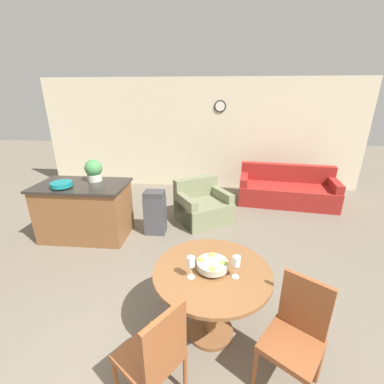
{
  "coord_description": "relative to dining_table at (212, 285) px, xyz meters",
  "views": [
    {
      "loc": [
        0.36,
        -1.17,
        2.28
      ],
      "look_at": [
        0.05,
        2.32,
        0.96
      ],
      "focal_mm": 24.0,
      "sensor_mm": 36.0,
      "label": 1
    }
  ],
  "objects": [
    {
      "name": "wall_back",
      "position": [
        -0.37,
        4.59,
        0.76
      ],
      "size": [
        8.0,
        0.09,
        2.7
      ],
      "color": "beige",
      "rests_on": "ground_plane"
    },
    {
      "name": "dining_table",
      "position": [
        0.0,
        0.0,
        0.0
      ],
      "size": [
        1.1,
        1.1,
        0.76
      ],
      "color": "brown",
      "rests_on": "ground_plane"
    },
    {
      "name": "dining_chair_near_left",
      "position": [
        -0.39,
        -0.68,
        -0.06
      ],
      "size": [
        0.59,
        0.59,
        0.97
      ],
      "rotation": [
        0.0,
        0.0,
        7.23
      ],
      "color": "brown",
      "rests_on": "ground_plane"
    },
    {
      "name": "dining_chair_near_right",
      "position": [
        0.68,
        -0.39,
        -0.06
      ],
      "size": [
        0.59,
        0.59,
        0.97
      ],
      "rotation": [
        0.0,
        0.0,
        8.8
      ],
      "color": "brown",
      "rests_on": "ground_plane"
    },
    {
      "name": "fruit_bowl",
      "position": [
        -0.0,
        0.0,
        0.24
      ],
      "size": [
        0.29,
        0.29,
        0.12
      ],
      "color": "#B7B29E",
      "rests_on": "dining_table"
    },
    {
      "name": "wine_glass_left",
      "position": [
        -0.19,
        -0.12,
        0.33
      ],
      "size": [
        0.07,
        0.07,
        0.21
      ],
      "color": "silver",
      "rests_on": "dining_table"
    },
    {
      "name": "wine_glass_right",
      "position": [
        0.21,
        -0.08,
        0.33
      ],
      "size": [
        0.07,
        0.07,
        0.21
      ],
      "color": "silver",
      "rests_on": "dining_table"
    },
    {
      "name": "kitchen_island",
      "position": [
        -2.15,
        1.77,
        -0.12
      ],
      "size": [
        1.45,
        0.84,
        0.94
      ],
      "color": "brown",
      "rests_on": "ground_plane"
    },
    {
      "name": "teal_bowl",
      "position": [
        -2.35,
        1.57,
        0.4
      ],
      "size": [
        0.32,
        0.32,
        0.09
      ],
      "color": "#147A7F",
      "rests_on": "kitchen_island"
    },
    {
      "name": "potted_plant",
      "position": [
        -2.0,
        1.96,
        0.53
      ],
      "size": [
        0.28,
        0.28,
        0.36
      ],
      "color": "beige",
      "rests_on": "kitchen_island"
    },
    {
      "name": "trash_bin",
      "position": [
        -1.01,
        1.97,
        -0.21
      ],
      "size": [
        0.35,
        0.27,
        0.78
      ],
      "color": "#47474C",
      "rests_on": "ground_plane"
    },
    {
      "name": "couch",
      "position": [
        1.61,
        3.59,
        -0.31
      ],
      "size": [
        2.15,
        1.14,
        0.81
      ],
      "rotation": [
        0.0,
        0.0,
        -0.13
      ],
      "color": "maroon",
      "rests_on": "ground_plane"
    },
    {
      "name": "armchair",
      "position": [
        -0.22,
        2.54,
        -0.32
      ],
      "size": [
        1.19,
        1.17,
        0.79
      ],
      "rotation": [
        0.0,
        0.0,
        0.57
      ],
      "color": "#7A7F5B",
      "rests_on": "ground_plane"
    }
  ]
}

